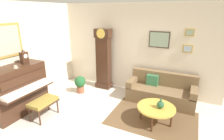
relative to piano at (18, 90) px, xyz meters
The scene contains 13 objects.
ground_plane 2.35m from the piano, ahead, with size 6.40×6.00×0.10m, color beige.
wall_left 0.90m from the piano, 145.00° to the left, with size 0.13×4.90×2.80m.
wall_back 3.56m from the piano, 49.92° to the left, with size 5.30×0.13×2.80m.
area_rug 3.50m from the piano, 19.89° to the left, with size 2.10×1.50×0.01m, color brown.
piano is the anchor object (origin of this frame).
piano_bench 0.81m from the piano, ahead, with size 0.42×0.70×0.48m.
grandfather_clock 2.68m from the piano, 61.93° to the left, with size 0.52×0.34×2.03m.
couch 3.92m from the piano, 33.98° to the left, with size 1.90×0.80×0.84m.
coffee_table 3.50m from the piano, 16.93° to the left, with size 0.88×0.88×0.43m.
mantel_clock 0.86m from the piano, 89.50° to the left, with size 0.13×0.18×0.38m.
teacup 0.66m from the piano, 18.66° to the right, with size 0.12×0.12×0.06m.
green_jug 3.57m from the piano, 16.29° to the left, with size 0.17×0.17×0.24m.
potted_plant 1.83m from the piano, 65.26° to the left, with size 0.36×0.36×0.56m.
Camera 1 is at (1.72, -2.95, 2.55)m, focal length 28.24 mm.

